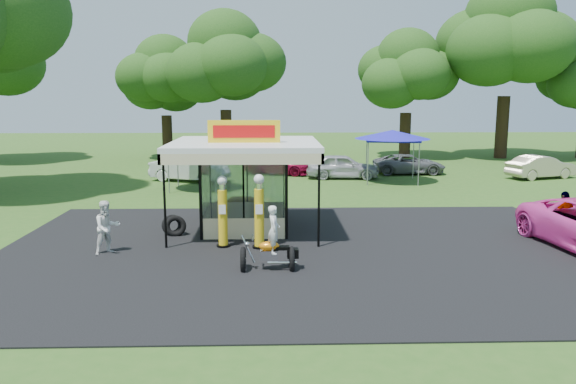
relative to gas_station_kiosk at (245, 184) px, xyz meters
name	(u,v)px	position (x,y,z in m)	size (l,w,h in m)	color
ground	(307,270)	(2.00, -4.99, -1.78)	(120.00, 120.00, 0.00)	#2C561A
asphalt_apron	(303,251)	(2.00, -2.99, -1.76)	(20.00, 14.00, 0.04)	black
gas_station_kiosk	(245,184)	(0.00, 0.00, 0.00)	(5.40, 5.40, 4.18)	white
gas_pump_left	(223,213)	(-0.66, -2.45, -0.61)	(0.46, 0.46, 2.45)	black
gas_pump_right	(259,214)	(0.57, -2.64, -0.57)	(0.47, 0.47, 2.52)	black
motorcycle	(272,245)	(0.98, -4.99, -1.00)	(1.70, 0.82, 2.02)	black
spare_tires	(174,226)	(-2.58, -0.82, -1.40)	(0.96, 0.64, 0.80)	black
kiosk_car	(248,206)	(0.00, 2.21, -1.30)	(1.13, 2.82, 0.96)	yellow
spectator_west	(107,228)	(-4.32, -3.10, -0.91)	(0.85, 0.66, 1.75)	white
spectator_east_b	(564,215)	(11.36, -1.65, -0.92)	(1.01, 0.42, 1.73)	gray
bg_car_a	(190,168)	(-3.88, 12.33, -1.01)	(1.64, 4.69, 1.55)	silver
bg_car_b	(278,164)	(1.38, 15.14, -1.14)	(1.81, 4.46, 1.29)	maroon
bg_car_c	(343,166)	(5.33, 13.16, -1.03)	(1.78, 4.42, 1.50)	#AFADB2
bg_car_d	(409,164)	(9.88, 15.01, -1.15)	(2.11, 4.58, 1.27)	slate
bg_car_e	(541,167)	(17.49, 12.83, -1.07)	(1.50, 4.31, 1.42)	#C2B394
tent_west	(195,145)	(-3.12, 9.47, 0.63)	(3.81, 3.81, 2.67)	gray
tent_east	(392,135)	(8.02, 11.73, 0.98)	(4.36, 4.36, 3.05)	gray
oak_far_b	(165,82)	(-7.37, 24.47, 4.28)	(7.97, 7.97, 9.51)	black
oak_far_c	(225,68)	(-2.49, 22.49, 5.27)	(9.42, 9.42, 11.11)	black
oak_far_d	(407,78)	(11.84, 24.58, 4.62)	(8.44, 8.44, 10.05)	black
oak_far_e	(507,47)	(19.56, 24.04, 7.01)	(11.57, 11.57, 13.77)	black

